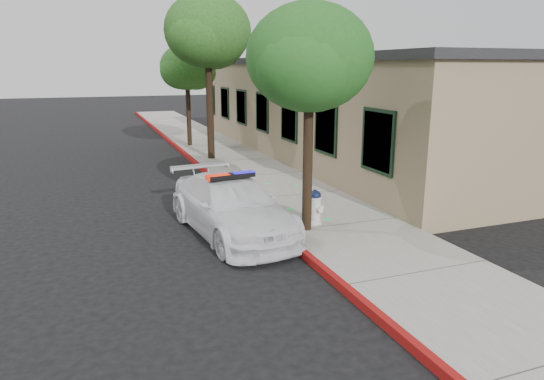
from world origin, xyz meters
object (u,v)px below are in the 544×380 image
(street_tree_mid, at_px, (207,35))
(street_tree_far, at_px, (188,69))
(clapboard_building, at_px, (346,108))
(street_tree_near, at_px, (310,63))
(fire_hydrant, at_px, (315,207))
(police_car, at_px, (232,206))

(street_tree_mid, relative_size, street_tree_far, 1.37)
(clapboard_building, bearing_deg, street_tree_mid, 172.16)
(clapboard_building, bearing_deg, street_tree_near, -123.59)
(fire_hydrant, relative_size, street_tree_near, 0.17)
(police_car, distance_m, street_tree_far, 13.25)
(clapboard_building, xyz_separation_m, police_car, (-7.59, -8.26, -1.45))
(police_car, distance_m, street_tree_mid, 10.23)
(clapboard_building, bearing_deg, fire_hydrant, -122.96)
(street_tree_near, distance_m, street_tree_far, 13.53)
(street_tree_near, bearing_deg, clapboard_building, 56.41)
(police_car, height_order, street_tree_far, street_tree_far)
(police_car, relative_size, street_tree_mid, 0.73)
(police_car, bearing_deg, clapboard_building, 40.59)
(street_tree_far, bearing_deg, police_car, -97.25)
(clapboard_building, relative_size, fire_hydrant, 24.83)
(street_tree_far, bearing_deg, street_tree_near, -90.07)
(fire_hydrant, xyz_separation_m, street_tree_mid, (-0.22, 9.50, 4.50))
(fire_hydrant, distance_m, street_tree_near, 3.38)
(police_car, bearing_deg, fire_hydrant, -19.31)
(fire_hydrant, bearing_deg, clapboard_building, 43.87)
(police_car, height_order, street_tree_near, street_tree_near)
(fire_hydrant, height_order, street_tree_far, street_tree_far)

